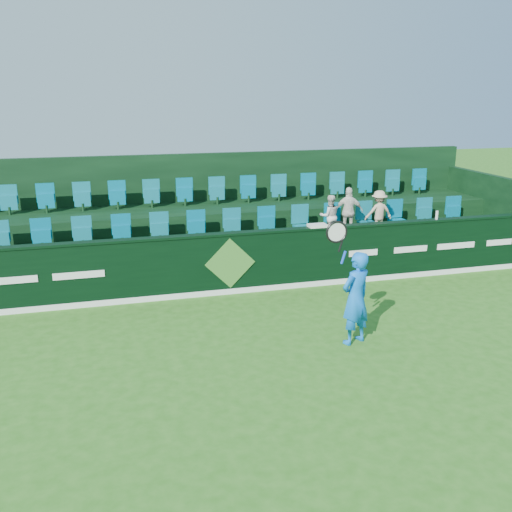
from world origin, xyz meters
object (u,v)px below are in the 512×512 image
object	(u,v)px
spectator_middle	(349,212)
towel	(317,226)
tennis_player	(355,297)
spectator_left	(330,216)
spectator_right	(379,212)
drinks_bottle	(437,215)

from	to	relation	value
spectator_middle	towel	size ratio (longest dim) A/B	2.93
tennis_player	spectator_middle	bearing A→B (deg)	67.77
spectator_left	spectator_right	xyz separation A→B (m)	(1.30, 0.00, 0.03)
spectator_middle	drinks_bottle	xyz separation A→B (m)	(1.73, -1.12, 0.05)
tennis_player	towel	size ratio (longest dim) A/B	5.58
spectator_middle	spectator_right	size ratio (longest dim) A/B	1.11
drinks_bottle	spectator_middle	bearing A→B (deg)	147.04
spectator_left	spectator_middle	bearing A→B (deg)	-174.96
spectator_right	towel	bearing A→B (deg)	30.86
spectator_middle	drinks_bottle	world-z (taller)	spectator_middle
spectator_left	spectator_right	bearing A→B (deg)	-174.96
spectator_right	spectator_middle	bearing A→B (deg)	2.25
spectator_left	drinks_bottle	distance (m)	2.49
spectator_left	towel	world-z (taller)	spectator_left
drinks_bottle	spectator_right	bearing A→B (deg)	129.41
tennis_player	towel	distance (m)	3.15
tennis_player	towel	world-z (taller)	tennis_player
spectator_left	towel	bearing A→B (deg)	61.21
spectator_left	drinks_bottle	bearing A→B (deg)	158.30
tennis_player	spectator_right	world-z (taller)	tennis_player
spectator_left	spectator_middle	distance (m)	0.50
tennis_player	spectator_right	size ratio (longest dim) A/B	2.11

